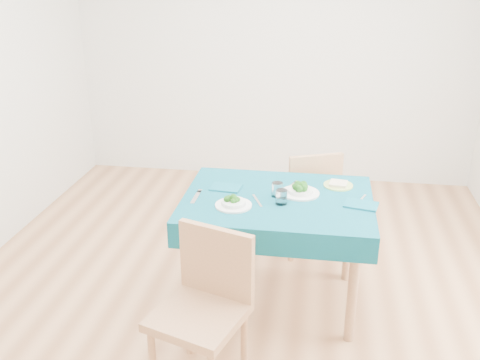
# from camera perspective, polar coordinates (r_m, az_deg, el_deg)

# --- Properties ---
(room_shell) EXTENTS (4.02, 4.52, 2.73)m
(room_shell) POSITION_cam_1_polar(r_m,az_deg,el_deg) (3.21, 0.00, 8.25)
(room_shell) COLOR #A16B43
(room_shell) RESTS_ON ground
(table) EXTENTS (1.17, 0.89, 0.76)m
(table) POSITION_cam_1_polar(r_m,az_deg,el_deg) (3.52, 3.87, -7.54)
(table) COLOR #084A5B
(table) RESTS_ON ground
(chair_near) EXTENTS (0.56, 0.59, 1.08)m
(chair_near) POSITION_cam_1_polar(r_m,az_deg,el_deg) (2.79, -4.54, -12.38)
(chair_near) COLOR #A3734C
(chair_near) RESTS_ON ground
(chair_far) EXTENTS (0.53, 0.55, 1.00)m
(chair_far) POSITION_cam_1_polar(r_m,az_deg,el_deg) (4.12, 7.05, -1.15)
(chair_far) COLOR #A3734C
(chair_far) RESTS_ON ground
(bowl_near) EXTENTS (0.22, 0.22, 0.07)m
(bowl_near) POSITION_cam_1_polar(r_m,az_deg,el_deg) (3.21, -0.70, -2.26)
(bowl_near) COLOR white
(bowl_near) RESTS_ON table
(bowl_far) EXTENTS (0.25, 0.25, 0.07)m
(bowl_far) POSITION_cam_1_polar(r_m,az_deg,el_deg) (3.40, 6.45, -0.90)
(bowl_far) COLOR white
(bowl_far) RESTS_ON table
(fork_near) EXTENTS (0.03, 0.20, 0.00)m
(fork_near) POSITION_cam_1_polar(r_m,az_deg,el_deg) (3.36, -4.72, -1.82)
(fork_near) COLOR silver
(fork_near) RESTS_ON table
(knife_near) EXTENTS (0.09, 0.18, 0.00)m
(knife_near) POSITION_cam_1_polar(r_m,az_deg,el_deg) (3.30, 1.85, -2.21)
(knife_near) COLOR silver
(knife_near) RESTS_ON table
(fork_far) EXTENTS (0.08, 0.17, 0.00)m
(fork_far) POSITION_cam_1_polar(r_m,az_deg,el_deg) (3.52, 5.50, -0.65)
(fork_far) COLOR silver
(fork_far) RESTS_ON table
(knife_far) EXTENTS (0.08, 0.18, 0.00)m
(knife_far) POSITION_cam_1_polar(r_m,az_deg,el_deg) (3.38, 12.73, -2.11)
(knife_far) COLOR silver
(knife_far) RESTS_ON table
(napkin_near) EXTENTS (0.21, 0.15, 0.01)m
(napkin_near) POSITION_cam_1_polar(r_m,az_deg,el_deg) (3.47, -1.53, -0.81)
(napkin_near) COLOR #0C5364
(napkin_near) RESTS_ON table
(napkin_far) EXTENTS (0.22, 0.18, 0.01)m
(napkin_far) POSITION_cam_1_polar(r_m,az_deg,el_deg) (3.31, 12.80, -2.59)
(napkin_far) COLOR #0C5364
(napkin_far) RESTS_ON table
(tumbler_center) EXTENTS (0.07, 0.07, 0.09)m
(tumbler_center) POSITION_cam_1_polar(r_m,az_deg,el_deg) (3.35, 3.99, -1.02)
(tumbler_center) COLOR white
(tumbler_center) RESTS_ON table
(tumbler_side) EXTENTS (0.07, 0.07, 0.09)m
(tumbler_side) POSITION_cam_1_polar(r_m,az_deg,el_deg) (3.25, 4.44, -1.82)
(tumbler_side) COLOR white
(tumbler_side) RESTS_ON table
(side_plate) EXTENTS (0.19, 0.19, 0.01)m
(side_plate) POSITION_cam_1_polar(r_m,az_deg,el_deg) (3.57, 10.43, -0.55)
(side_plate) COLOR #A9CA62
(side_plate) RESTS_ON table
(bread_slice) EXTENTS (0.13, 0.13, 0.02)m
(bread_slice) POSITION_cam_1_polar(r_m,az_deg,el_deg) (3.57, 10.45, -0.36)
(bread_slice) COLOR beige
(bread_slice) RESTS_ON side_plate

